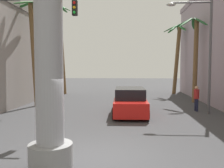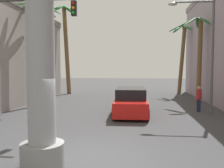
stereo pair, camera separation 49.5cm
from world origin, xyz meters
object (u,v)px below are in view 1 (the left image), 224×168
object	(u,v)px
palm_tree_mid_left	(34,37)
pedestrian_mid_right	(196,96)
car_lead	(130,102)
street_lamp	(203,45)
neon_sign_pole	(48,4)
palm_tree_mid_right	(195,49)
palm_tree_far_right	(177,52)
palm_tree_far_left	(61,43)
traffic_light_mast	(21,36)

from	to	relation	value
palm_tree_mid_left	pedestrian_mid_right	distance (m)	11.77
car_lead	street_lamp	bearing A→B (deg)	4.65
neon_sign_pole	palm_tree_mid_right	size ratio (longest dim) A/B	1.45
street_lamp	palm_tree_mid_right	xyz separation A→B (m)	(0.85, 5.02, 0.07)
street_lamp	palm_tree_far_right	size ratio (longest dim) A/B	0.94
palm_tree_mid_right	palm_tree_far_left	size ratio (longest dim) A/B	0.74
palm_tree_far_right	neon_sign_pole	bearing A→B (deg)	-109.83
street_lamp	traffic_light_mast	xyz separation A→B (m)	(-9.62, -3.38, 0.15)
palm_tree_mid_right	palm_tree_mid_left	world-z (taller)	palm_tree_mid_left
street_lamp	palm_tree_mid_left	xyz separation A→B (m)	(-11.07, 2.12, 0.78)
palm_tree_far_left	palm_tree_mid_left	world-z (taller)	palm_tree_far_left
car_lead	palm_tree_mid_left	distance (m)	8.32
palm_tree_mid_right	palm_tree_far_left	distance (m)	13.42
car_lead	palm_tree_far_left	distance (m)	13.68
street_lamp	traffic_light_mast	distance (m)	10.19
pedestrian_mid_right	street_lamp	bearing A→B (deg)	-85.25
palm_tree_mid_right	palm_tree_mid_left	distance (m)	12.29
palm_tree_far_right	palm_tree_mid_left	xyz separation A→B (m)	(-11.72, -9.23, 0.51)
palm_tree_mid_right	car_lead	bearing A→B (deg)	-133.94
traffic_light_mast	palm_tree_far_left	bearing A→B (deg)	97.31
traffic_light_mast	palm_tree_far_right	world-z (taller)	palm_tree_far_right
palm_tree_far_right	palm_tree_mid_left	world-z (taller)	palm_tree_mid_left
neon_sign_pole	car_lead	xyz separation A→B (m)	(2.24, 8.30, -3.76)
palm_tree_mid_left	palm_tree_far_right	bearing A→B (deg)	38.23
palm_tree_far_left	palm_tree_far_right	distance (m)	12.11
street_lamp	pedestrian_mid_right	size ratio (longest dim) A/B	4.19
neon_sign_pole	pedestrian_mid_right	bearing A→B (deg)	55.61
neon_sign_pole	palm_tree_far_left	world-z (taller)	neon_sign_pole
palm_tree_far_right	pedestrian_mid_right	world-z (taller)	palm_tree_far_right
palm_tree_mid_left	palm_tree_mid_right	bearing A→B (deg)	13.69
street_lamp	traffic_light_mast	size ratio (longest dim) A/B	1.10
traffic_light_mast	palm_tree_mid_right	distance (m)	13.42
palm_tree_mid_left	pedestrian_mid_right	xyz separation A→B (m)	(11.00, -1.28, -3.99)
street_lamp	palm_tree_mid_right	size ratio (longest dim) A/B	1.00
street_lamp	traffic_light_mast	world-z (taller)	street_lamp
street_lamp	traffic_light_mast	bearing A→B (deg)	-160.65
street_lamp	palm_tree_far_right	distance (m)	11.37
neon_sign_pole	traffic_light_mast	bearing A→B (deg)	120.05
pedestrian_mid_right	car_lead	bearing A→B (deg)	-164.36
traffic_light_mast	palm_tree_far_right	xyz separation A→B (m)	(10.26, 14.72, 0.12)
street_lamp	palm_tree_far_left	bearing A→B (deg)	137.53
car_lead	pedestrian_mid_right	distance (m)	4.42
palm_tree_mid_right	palm_tree_far_left	bearing A→B (deg)	156.19
palm_tree_far_left	palm_tree_mid_right	bearing A→B (deg)	-23.81
street_lamp	car_lead	world-z (taller)	street_lamp
traffic_light_mast	palm_tree_mid_left	size ratio (longest dim) A/B	0.82
car_lead	traffic_light_mast	bearing A→B (deg)	-150.25
palm_tree_far_left	pedestrian_mid_right	size ratio (longest dim) A/B	5.68
car_lead	palm_tree_far_right	distance (m)	13.24
palm_tree_far_right	palm_tree_mid_left	bearing A→B (deg)	-141.77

